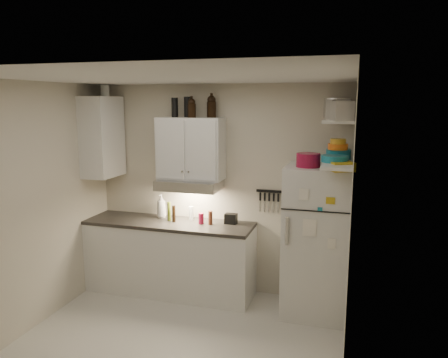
# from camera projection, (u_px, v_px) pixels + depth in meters

# --- Properties ---
(floor) EXTENTS (3.20, 3.00, 0.02)m
(floor) POSITION_uv_depth(u_px,v_px,m) (174.00, 349.00, 4.28)
(floor) COLOR beige
(floor) RESTS_ON ground
(ceiling) EXTENTS (3.20, 3.00, 0.02)m
(ceiling) POSITION_uv_depth(u_px,v_px,m) (167.00, 76.00, 3.82)
(ceiling) COLOR silver
(ceiling) RESTS_ON ground
(back_wall) EXTENTS (3.20, 0.02, 2.60)m
(back_wall) POSITION_uv_depth(u_px,v_px,m) (219.00, 189.00, 5.48)
(back_wall) COLOR beige
(back_wall) RESTS_ON ground
(left_wall) EXTENTS (0.02, 3.00, 2.60)m
(left_wall) POSITION_uv_depth(u_px,v_px,m) (27.00, 208.00, 4.50)
(left_wall) COLOR beige
(left_wall) RESTS_ON ground
(right_wall) EXTENTS (0.02, 3.00, 2.60)m
(right_wall) POSITION_uv_depth(u_px,v_px,m) (351.00, 235.00, 3.60)
(right_wall) COLOR beige
(right_wall) RESTS_ON ground
(base_cabinet) EXTENTS (2.10, 0.60, 0.88)m
(base_cabinet) POSITION_uv_depth(u_px,v_px,m) (170.00, 258.00, 5.49)
(base_cabinet) COLOR silver
(base_cabinet) RESTS_ON floor
(countertop) EXTENTS (2.10, 0.62, 0.04)m
(countertop) POSITION_uv_depth(u_px,v_px,m) (169.00, 223.00, 5.41)
(countertop) COLOR #2B2825
(countertop) RESTS_ON base_cabinet
(upper_cabinet) EXTENTS (0.80, 0.33, 0.75)m
(upper_cabinet) POSITION_uv_depth(u_px,v_px,m) (191.00, 148.00, 5.30)
(upper_cabinet) COLOR silver
(upper_cabinet) RESTS_ON back_wall
(side_cabinet) EXTENTS (0.33, 0.55, 1.00)m
(side_cabinet) POSITION_uv_depth(u_px,v_px,m) (102.00, 137.00, 5.47)
(side_cabinet) COLOR silver
(side_cabinet) RESTS_ON left_wall
(range_hood) EXTENTS (0.76, 0.46, 0.12)m
(range_hood) POSITION_uv_depth(u_px,v_px,m) (189.00, 185.00, 5.32)
(range_hood) COLOR silver
(range_hood) RESTS_ON back_wall
(fridge) EXTENTS (0.70, 0.68, 1.70)m
(fridge) POSITION_uv_depth(u_px,v_px,m) (316.00, 241.00, 4.88)
(fridge) COLOR silver
(fridge) RESTS_ON floor
(shelf_hi) EXTENTS (0.30, 0.95, 0.03)m
(shelf_hi) POSITION_uv_depth(u_px,v_px,m) (340.00, 120.00, 4.45)
(shelf_hi) COLOR silver
(shelf_hi) RESTS_ON right_wall
(shelf_lo) EXTENTS (0.30, 0.95, 0.03)m
(shelf_lo) POSITION_uv_depth(u_px,v_px,m) (338.00, 163.00, 4.53)
(shelf_lo) COLOR silver
(shelf_lo) RESTS_ON right_wall
(knife_strip) EXTENTS (0.42, 0.02, 0.03)m
(knife_strip) POSITION_uv_depth(u_px,v_px,m) (274.00, 191.00, 5.25)
(knife_strip) COLOR black
(knife_strip) RESTS_ON back_wall
(dutch_oven) EXTENTS (0.32, 0.32, 0.15)m
(dutch_oven) POSITION_uv_depth(u_px,v_px,m) (308.00, 160.00, 4.64)
(dutch_oven) COLOR maroon
(dutch_oven) RESTS_ON fridge
(book_stack) EXTENTS (0.32, 0.34, 0.09)m
(book_stack) POSITION_uv_depth(u_px,v_px,m) (340.00, 166.00, 4.42)
(book_stack) COLOR gold
(book_stack) RESTS_ON fridge
(spice_jar) EXTENTS (0.07, 0.07, 0.09)m
(spice_jar) POSITION_uv_depth(u_px,v_px,m) (324.00, 162.00, 4.72)
(spice_jar) COLOR silver
(spice_jar) RESTS_ON fridge
(stock_pot) EXTENTS (0.37, 0.37, 0.21)m
(stock_pot) POSITION_uv_depth(u_px,v_px,m) (337.00, 108.00, 4.73)
(stock_pot) COLOR silver
(stock_pot) RESTS_ON shelf_hi
(tin_a) EXTENTS (0.25, 0.24, 0.19)m
(tin_a) POSITION_uv_depth(u_px,v_px,m) (338.00, 109.00, 4.35)
(tin_a) COLOR #AAAAAD
(tin_a) RESTS_ON shelf_hi
(tin_b) EXTENTS (0.23, 0.23, 0.18)m
(tin_b) POSITION_uv_depth(u_px,v_px,m) (342.00, 111.00, 4.05)
(tin_b) COLOR #AAAAAD
(tin_b) RESTS_ON shelf_hi
(bowl_teal) EXTENTS (0.26, 0.26, 0.11)m
(bowl_teal) POSITION_uv_depth(u_px,v_px,m) (338.00, 154.00, 4.73)
(bowl_teal) COLOR teal
(bowl_teal) RESTS_ON shelf_lo
(bowl_orange) EXTENTS (0.21, 0.21, 0.06)m
(bowl_orange) POSITION_uv_depth(u_px,v_px,m) (338.00, 147.00, 4.67)
(bowl_orange) COLOR orange
(bowl_orange) RESTS_ON bowl_teal
(bowl_yellow) EXTENTS (0.16, 0.16, 0.05)m
(bowl_yellow) POSITION_uv_depth(u_px,v_px,m) (338.00, 141.00, 4.66)
(bowl_yellow) COLOR gold
(bowl_yellow) RESTS_ON bowl_orange
(plates) EXTENTS (0.35, 0.35, 0.07)m
(plates) POSITION_uv_depth(u_px,v_px,m) (335.00, 159.00, 4.48)
(plates) COLOR teal
(plates) RESTS_ON shelf_lo
(growler_a) EXTENTS (0.11, 0.11, 0.23)m
(growler_a) POSITION_uv_depth(u_px,v_px,m) (192.00, 108.00, 5.14)
(growler_a) COLOR black
(growler_a) RESTS_ON upper_cabinet
(growler_b) EXTENTS (0.12, 0.12, 0.27)m
(growler_b) POSITION_uv_depth(u_px,v_px,m) (212.00, 106.00, 5.20)
(growler_b) COLOR black
(growler_b) RESTS_ON upper_cabinet
(thermos_a) EXTENTS (0.11, 0.11, 0.25)m
(thermos_a) POSITION_uv_depth(u_px,v_px,m) (188.00, 107.00, 5.26)
(thermos_a) COLOR black
(thermos_a) RESTS_ON upper_cabinet
(thermos_b) EXTENTS (0.09, 0.09, 0.23)m
(thermos_b) POSITION_uv_depth(u_px,v_px,m) (175.00, 107.00, 5.27)
(thermos_b) COLOR black
(thermos_b) RESTS_ON upper_cabinet
(side_jar) EXTENTS (0.13, 0.13, 0.14)m
(side_jar) POSITION_uv_depth(u_px,v_px,m) (105.00, 91.00, 5.41)
(side_jar) COLOR silver
(side_jar) RESTS_ON side_cabinet
(soap_bottle) EXTENTS (0.14, 0.14, 0.34)m
(soap_bottle) POSITION_uv_depth(u_px,v_px,m) (161.00, 205.00, 5.56)
(soap_bottle) COLOR silver
(soap_bottle) RESTS_ON countertop
(pepper_mill) EXTENTS (0.07, 0.07, 0.17)m
(pepper_mill) POSITION_uv_depth(u_px,v_px,m) (210.00, 218.00, 5.27)
(pepper_mill) COLOR brown
(pepper_mill) RESTS_ON countertop
(oil_bottle) EXTENTS (0.06, 0.06, 0.24)m
(oil_bottle) POSITION_uv_depth(u_px,v_px,m) (169.00, 211.00, 5.44)
(oil_bottle) COLOR #536419
(oil_bottle) RESTS_ON countertop
(vinegar_bottle) EXTENTS (0.04, 0.04, 0.21)m
(vinegar_bottle) POSITION_uv_depth(u_px,v_px,m) (174.00, 214.00, 5.37)
(vinegar_bottle) COLOR black
(vinegar_bottle) RESTS_ON countertop
(clear_bottle) EXTENTS (0.06, 0.06, 0.17)m
(clear_bottle) POSITION_uv_depth(u_px,v_px,m) (191.00, 213.00, 5.47)
(clear_bottle) COLOR silver
(clear_bottle) RESTS_ON countertop
(red_jar) EXTENTS (0.07, 0.07, 0.13)m
(red_jar) POSITION_uv_depth(u_px,v_px,m) (201.00, 219.00, 5.30)
(red_jar) COLOR maroon
(red_jar) RESTS_ON countertop
(caddy) EXTENTS (0.15, 0.11, 0.12)m
(caddy) POSITION_uv_depth(u_px,v_px,m) (231.00, 219.00, 5.31)
(caddy) COLOR black
(caddy) RESTS_ON countertop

